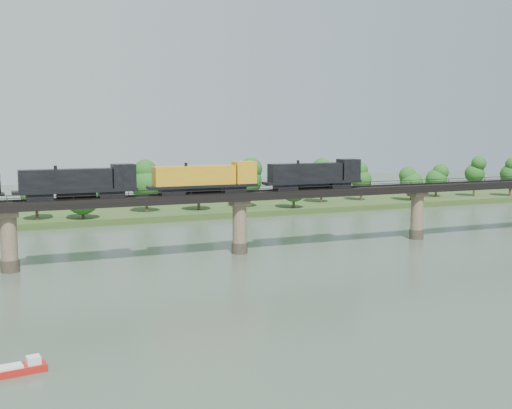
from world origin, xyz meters
name	(u,v)px	position (x,y,z in m)	size (l,w,h in m)	color
ground	(316,291)	(0.00, 0.00, 0.00)	(400.00, 400.00, 0.00)	#374738
far_bank	(164,213)	(0.00, 85.00, 0.80)	(300.00, 24.00, 1.60)	#2C461C
bridge	(240,224)	(0.00, 30.00, 5.46)	(236.00, 30.00, 11.50)	#473A2D
bridge_superstructure	(239,190)	(0.00, 30.00, 11.79)	(220.00, 4.90, 0.75)	black
far_treeline	(136,185)	(-8.21, 80.52, 8.83)	(289.06, 17.54, 13.60)	#382619
freight_train	(164,180)	(-14.23, 30.00, 14.18)	(81.47, 3.17, 5.61)	black
motorboat	(19,368)	(-40.90, -16.60, 0.49)	(5.36, 2.54, 1.44)	#AD1B13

